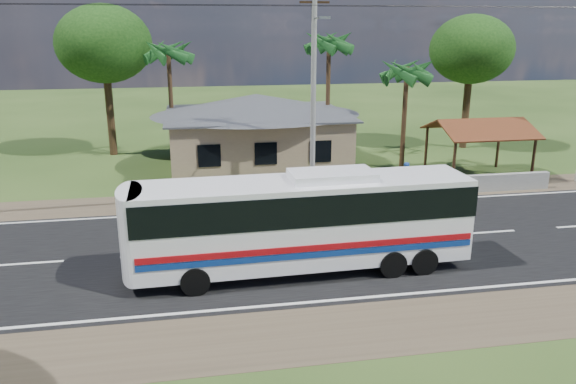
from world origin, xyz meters
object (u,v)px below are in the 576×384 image
Objects in this scene: waiting_shed at (480,129)px; motorcycle at (344,188)px; coach_bus at (304,216)px; person at (405,178)px.

waiting_shed is 9.16m from motorcycle.
coach_bus reaches higher than person.
coach_bus is at bearing -138.55° from waiting_shed.
waiting_shed is 6.10m from person.
motorcycle is (-8.49, -2.62, -2.23)m from waiting_shed.
waiting_shed is at bearing 40.06° from coach_bus.
person reaches higher than motorcycle.
coach_bus is 10.96m from person.
waiting_shed reaches higher than person.
motorcycle is at bearing 63.96° from coach_bus.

